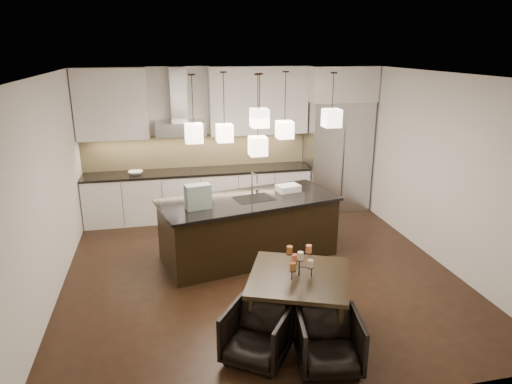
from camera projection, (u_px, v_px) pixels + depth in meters
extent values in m
cube|color=black|center=(259.00, 271.00, 6.72)|extent=(5.50, 5.50, 0.02)
cube|color=white|center=(259.00, 74.00, 5.86)|extent=(5.50, 5.50, 0.02)
cube|color=silver|center=(228.00, 140.00, 8.86)|extent=(5.50, 0.02, 2.80)
cube|color=silver|center=(332.00, 271.00, 3.72)|extent=(5.50, 0.02, 2.80)
cube|color=silver|center=(45.00, 192.00, 5.74)|extent=(0.02, 5.50, 2.80)
cube|color=silver|center=(438.00, 168.00, 6.84)|extent=(0.02, 5.50, 2.80)
cube|color=#B7B7BA|center=(337.00, 156.00, 9.02)|extent=(1.20, 0.72, 2.15)
cube|color=silver|center=(341.00, 84.00, 8.59)|extent=(1.26, 0.72, 0.65)
cube|color=silver|center=(200.00, 195.00, 8.72)|extent=(4.21, 0.62, 0.88)
cube|color=black|center=(199.00, 171.00, 8.58)|extent=(4.21, 0.66, 0.04)
cube|color=tan|center=(197.00, 151.00, 8.75)|extent=(4.21, 0.02, 0.63)
cube|color=silver|center=(111.00, 104.00, 8.02)|extent=(1.25, 0.35, 1.25)
cube|color=silver|center=(258.00, 100.00, 8.55)|extent=(1.85, 0.35, 1.25)
cube|color=#B7B7BA|center=(180.00, 128.00, 8.31)|extent=(0.90, 0.52, 0.24)
cube|color=#B7B7BA|center=(178.00, 94.00, 8.23)|extent=(0.30, 0.28, 0.96)
imported|color=silver|center=(136.00, 173.00, 8.29)|extent=(0.27, 0.27, 0.06)
cube|color=black|center=(249.00, 229.00, 7.03)|extent=(2.75, 1.57, 0.91)
cube|color=black|center=(249.00, 200.00, 6.88)|extent=(2.85, 1.67, 0.04)
cube|color=#1C4737|center=(198.00, 197.00, 6.43)|extent=(0.38, 0.26, 0.35)
cube|color=silver|center=(288.00, 188.00, 7.23)|extent=(0.40, 0.32, 0.10)
cylinder|color=beige|center=(310.00, 264.00, 5.12)|extent=(0.09, 0.09, 0.09)
cylinder|color=#E3673C|center=(295.00, 258.00, 5.25)|extent=(0.09, 0.09, 0.09)
cylinder|color=brown|center=(293.00, 267.00, 5.05)|extent=(0.09, 0.09, 0.09)
cylinder|color=#E3673C|center=(309.00, 249.00, 5.16)|extent=(0.09, 0.09, 0.09)
cylinder|color=brown|center=(290.00, 250.00, 5.13)|extent=(0.09, 0.09, 0.09)
cylinder|color=beige|center=(300.00, 256.00, 4.99)|extent=(0.09, 0.09, 0.09)
imported|color=black|center=(256.00, 334.00, 4.74)|extent=(0.87, 0.88, 0.58)
imported|color=black|center=(329.00, 342.00, 4.62)|extent=(0.72, 0.74, 0.59)
cube|color=beige|center=(194.00, 133.00, 6.29)|extent=(0.24, 0.24, 0.26)
cube|color=beige|center=(225.00, 133.00, 6.87)|extent=(0.24, 0.24, 0.26)
cube|color=beige|center=(259.00, 118.00, 6.40)|extent=(0.24, 0.24, 0.26)
cube|color=beige|center=(285.00, 130.00, 6.99)|extent=(0.24, 0.24, 0.26)
cube|color=beige|center=(332.00, 118.00, 6.64)|extent=(0.24, 0.24, 0.26)
cube|color=beige|center=(258.00, 146.00, 6.40)|extent=(0.24, 0.24, 0.26)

